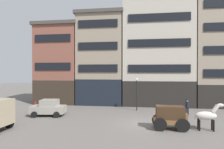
% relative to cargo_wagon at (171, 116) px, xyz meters
% --- Properties ---
extents(ground_plane, '(120.00, 120.00, 0.00)m').
position_rel_cargo_wagon_xyz_m(ground_plane, '(-2.19, 1.32, -1.15)').
color(ground_plane, '#605B56').
extents(building_far_left, '(7.07, 6.23, 12.55)m').
position_rel_cargo_wagon_xyz_m(building_far_left, '(-15.14, 12.21, 5.17)').
color(building_far_left, '#33281E').
rests_on(building_far_left, ground_plane).
extents(building_center_left, '(7.30, 6.23, 13.96)m').
position_rel_cargo_wagon_xyz_m(building_center_left, '(-8.31, 12.21, 5.88)').
color(building_center_left, black).
rests_on(building_center_left, ground_plane).
extents(building_center_right, '(10.46, 6.23, 18.18)m').
position_rel_cargo_wagon_xyz_m(building_center_right, '(0.22, 12.21, 7.99)').
color(building_center_right, black).
rests_on(building_center_right, ground_plane).
extents(building_far_right, '(9.19, 6.23, 15.96)m').
position_rel_cargo_wagon_xyz_m(building_far_right, '(9.70, 12.20, 6.88)').
color(building_far_right, black).
rests_on(building_far_right, ground_plane).
extents(cargo_wagon, '(2.93, 1.55, 1.98)m').
position_rel_cargo_wagon_xyz_m(cargo_wagon, '(0.00, 0.00, 0.00)').
color(cargo_wagon, brown).
rests_on(cargo_wagon, ground_plane).
extents(draft_horse, '(2.35, 0.63, 2.30)m').
position_rel_cargo_wagon_xyz_m(draft_horse, '(2.95, -0.00, 0.12)').
color(draft_horse, beige).
rests_on(draft_horse, ground_plane).
extents(sedan_dark, '(3.85, 2.18, 1.83)m').
position_rel_cargo_wagon_xyz_m(sedan_dark, '(-12.59, 3.05, -0.23)').
color(sedan_dark, gray).
rests_on(sedan_dark, ground_plane).
extents(pedestrian_officer, '(0.51, 0.51, 1.79)m').
position_rel_cargo_wagon_xyz_m(pedestrian_officer, '(2.92, 5.55, -0.17)').
color(pedestrian_officer, black).
rests_on(pedestrian_officer, ground_plane).
extents(streetlamp_curbside, '(0.32, 0.32, 4.12)m').
position_rel_cargo_wagon_xyz_m(streetlamp_curbside, '(-2.79, 7.16, 1.52)').
color(streetlamp_curbside, black).
rests_on(streetlamp_curbside, ground_plane).
extents(fire_hydrant_curbside, '(0.24, 0.24, 0.83)m').
position_rel_cargo_wagon_xyz_m(fire_hydrant_curbside, '(-16.61, 7.11, -0.72)').
color(fire_hydrant_curbside, maroon).
rests_on(fire_hydrant_curbside, ground_plane).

